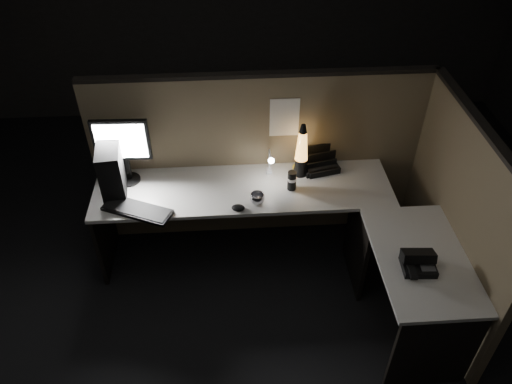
{
  "coord_description": "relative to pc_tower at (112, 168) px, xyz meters",
  "views": [
    {
      "loc": [
        -0.25,
        -2.37,
        3.18
      ],
      "look_at": [
        -0.07,
        0.35,
        0.89
      ],
      "focal_mm": 35.0,
      "sensor_mm": 36.0,
      "label": 1
    }
  ],
  "objects": [
    {
      "name": "desk",
      "position": [
        1.31,
        -0.41,
        -0.34
      ],
      "size": [
        2.6,
        1.6,
        0.73
      ],
      "color": "beige",
      "rests_on": "ground"
    },
    {
      "name": "steel_mug",
      "position": [
        1.07,
        -0.25,
        -0.15
      ],
      "size": [
        0.12,
        0.12,
        0.09
      ],
      "primitive_type": "imported",
      "rotation": [
        0.0,
        0.0,
        0.12
      ],
      "color": "#B1B1B8",
      "rests_on": "desk"
    },
    {
      "name": "mouse",
      "position": [
        0.93,
        -0.31,
        -0.17
      ],
      "size": [
        0.11,
        0.08,
        0.04
      ],
      "primitive_type": "ellipsoid",
      "rotation": [
        0.0,
        0.0,
        -0.15
      ],
      "color": "black",
      "rests_on": "desk"
    },
    {
      "name": "room_shell",
      "position": [
        1.13,
        -0.67,
        0.7
      ],
      "size": [
        6.0,
        6.0,
        6.0
      ],
      "color": "silver",
      "rests_on": "ground"
    },
    {
      "name": "organizer",
      "position": [
        1.61,
        0.16,
        -0.15
      ],
      "size": [
        0.3,
        0.28,
        0.2
      ],
      "rotation": [
        0.0,
        0.0,
        0.22
      ],
      "color": "black",
      "rests_on": "desk"
    },
    {
      "name": "figurine",
      "position": [
        1.41,
        0.11,
        -0.15
      ],
      "size": [
        0.05,
        0.05,
        0.05
      ],
      "primitive_type": "sphere",
      "color": "gold",
      "rests_on": "desk"
    },
    {
      "name": "pc_tower",
      "position": [
        0.0,
        0.0,
        0.0
      ],
      "size": [
        0.2,
        0.39,
        0.39
      ],
      "primitive_type": "cube",
      "rotation": [
        0.0,
        0.0,
        0.1
      ],
      "color": "black",
      "rests_on": "desk"
    },
    {
      "name": "monitor",
      "position": [
        0.09,
        0.1,
        0.13
      ],
      "size": [
        0.42,
        0.18,
        0.54
      ],
      "rotation": [
        0.0,
        0.0,
        -0.04
      ],
      "color": "black",
      "rests_on": "desk"
    },
    {
      "name": "desk_phone",
      "position": [
        2.06,
        -0.95,
        -0.15
      ],
      "size": [
        0.22,
        0.23,
        0.13
      ],
      "rotation": [
        0.0,
        0.0,
        -0.07
      ],
      "color": "black",
      "rests_on": "desk"
    },
    {
      "name": "partition_right",
      "position": [
        2.46,
        -0.57,
        -0.17
      ],
      "size": [
        0.06,
        1.66,
        1.5
      ],
      "primitive_type": "cube",
      "color": "brown",
      "rests_on": "ground"
    },
    {
      "name": "lava_lamp",
      "position": [
        1.44,
        0.09,
        -0.01
      ],
      "size": [
        0.12,
        0.12,
        0.46
      ],
      "color": "black",
      "rests_on": "desk"
    },
    {
      "name": "floor",
      "position": [
        1.13,
        -0.67,
        -0.92
      ],
      "size": [
        6.0,
        6.0,
        0.0
      ],
      "primitive_type": "plane",
      "color": "black",
      "rests_on": "ground"
    },
    {
      "name": "keyboard",
      "position": [
        0.19,
        -0.28,
        -0.18
      ],
      "size": [
        0.54,
        0.37,
        0.03
      ],
      "primitive_type": "cube",
      "rotation": [
        0.0,
        0.0,
        -0.43
      ],
      "color": "black",
      "rests_on": "desk"
    },
    {
      "name": "travel_mug",
      "position": [
        1.35,
        -0.1,
        -0.11
      ],
      "size": [
        0.07,
        0.07,
        0.16
      ],
      "primitive_type": "cylinder",
      "color": "black",
      "rests_on": "desk"
    },
    {
      "name": "partition_back",
      "position": [
        1.13,
        0.26,
        -0.17
      ],
      "size": [
        2.66,
        0.06,
        1.5
      ],
      "primitive_type": "cube",
      "color": "brown",
      "rests_on": "ground"
    },
    {
      "name": "clip_lamp",
      "position": [
        1.2,
        0.05,
        -0.05
      ],
      "size": [
        0.05,
        0.19,
        0.24
      ],
      "color": "silver",
      "rests_on": "desk"
    },
    {
      "name": "pinned_paper",
      "position": [
        1.32,
        0.23,
        0.24
      ],
      "size": [
        0.23,
        0.0,
        0.32
      ],
      "primitive_type": "cube",
      "color": "white",
      "rests_on": "partition_back"
    }
  ]
}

